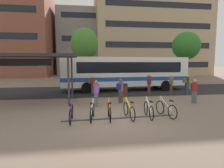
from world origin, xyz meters
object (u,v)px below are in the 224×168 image
Objects in this scene: street_tree_0 at (84,44)px; city_bus at (124,72)px; transit_shelter at (29,57)px; commuter_olive_pack_4 at (187,83)px; parked_bicycle_white_5 at (166,109)px; trash_bin at (124,90)px; commuter_grey_pack_1 at (96,91)px; commuter_olive_pack_5 at (93,84)px; parked_bicycle_silver_1 at (92,112)px; commuter_olive_pack_6 at (194,89)px; parked_bicycle_purple_0 at (71,113)px; parked_bicycle_yellow_3 at (129,111)px; parked_bicycle_white_4 at (149,110)px; parked_bicycle_orange_2 at (109,111)px; commuter_maroon_pack_3 at (149,83)px; commuter_navy_pack_2 at (120,89)px; commuter_olive_pack_0 at (171,83)px; street_tree_1 at (186,46)px.

city_bus is at bearing -64.08° from street_tree_0.
transit_shelter reaches higher than commuter_olive_pack_4.
trash_bin is at bearing -3.79° from parked_bicycle_white_5.
commuter_grey_pack_1 is (-3.32, 2.82, 0.55)m from parked_bicycle_white_5.
city_bus reaches higher than commuter_olive_pack_5.
parked_bicycle_silver_1 is 2.93m from commuter_grey_pack_1.
commuter_olive_pack_6 reaches higher than trash_bin.
commuter_grey_pack_1 is (0.36, 2.85, 0.55)m from parked_bicycle_silver_1.
commuter_grey_pack_1 is 1.58× the size of trash_bin.
parked_bicycle_white_5 is at bearing -86.15° from parked_bicycle_purple_0.
parked_bicycle_purple_0 is 6.66m from transit_shelter.
parked_bicycle_yellow_3 is 1.00m from parked_bicycle_white_4.
parked_bicycle_orange_2 is at bearing 23.43° from commuter_grey_pack_1.
trash_bin is at bearing -17.08° from parked_bicycle_silver_1.
commuter_maroon_pack_3 is 3.18m from commuter_olive_pack_4.
commuter_maroon_pack_3 reaches higher than parked_bicycle_white_5.
commuter_olive_pack_5 is at bearing 5.73° from parked_bicycle_silver_1.
parked_bicycle_white_4 is at bearing -85.83° from parked_bicycle_orange_2.
parked_bicycle_purple_0 is 1.01× the size of parked_bicycle_silver_1.
parked_bicycle_purple_0 is 8.85m from commuter_maroon_pack_3.
city_bus is 7.05× the size of parked_bicycle_orange_2.
transit_shelter reaches higher than trash_bin.
street_tree_0 is at bearing -0.64° from parked_bicycle_purple_0.
parked_bicycle_white_4 is 1.67× the size of trash_bin.
transit_shelter is 3.76× the size of commuter_olive_pack_4.
transit_shelter is 5.33m from commuter_olive_pack_5.
parked_bicycle_white_5 is at bearing -115.88° from commuter_navy_pack_2.
commuter_olive_pack_4 is at bearing -52.11° from parked_bicycle_yellow_3.
commuter_olive_pack_0 is (5.09, 6.22, 0.60)m from parked_bicycle_yellow_3.
commuter_olive_pack_6 is at bearing 104.14° from commuter_grey_pack_1.
city_bus is 5.80m from commuter_olive_pack_4.
commuter_olive_pack_0 is 1.05× the size of commuter_olive_pack_6.
commuter_olive_pack_4 is at bearing 1.48° from trash_bin.
parked_bicycle_orange_2 is (-2.63, -9.32, -1.39)m from city_bus.
street_tree_0 is (-0.68, 14.15, 4.20)m from commuter_grey_pack_1.
commuter_olive_pack_6 is at bearing -60.27° from commuter_navy_pack_2.
commuter_navy_pack_2 is (1.65, 0.70, -0.00)m from commuter_grey_pack_1.
trash_bin is 13.50m from street_tree_1.
parked_bicycle_white_4 is 8.97m from transit_shelter.
commuter_maroon_pack_3 is (-1.88, 0.17, 0.04)m from commuter_olive_pack_0.
city_bus is at bearing 30.06° from transit_shelter.
commuter_olive_pack_5 is at bearing -164.51° from commuter_grey_pack_1.
trash_bin is (2.47, -1.21, -0.43)m from commuter_olive_pack_5.
commuter_olive_pack_4 is at bearing 135.29° from commuter_olive_pack_6.
commuter_olive_pack_0 reaches higher than parked_bicycle_yellow_3.
commuter_olive_pack_0 is 0.26× the size of street_tree_1.
parked_bicycle_orange_2 is 0.24× the size of street_tree_0.
trash_bin is (-2.22, -0.50, -0.51)m from commuter_maroon_pack_3.
street_tree_1 is (10.49, 10.62, 3.86)m from commuter_navy_pack_2.
parked_bicycle_purple_0 is 10.10m from commuter_olive_pack_0.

